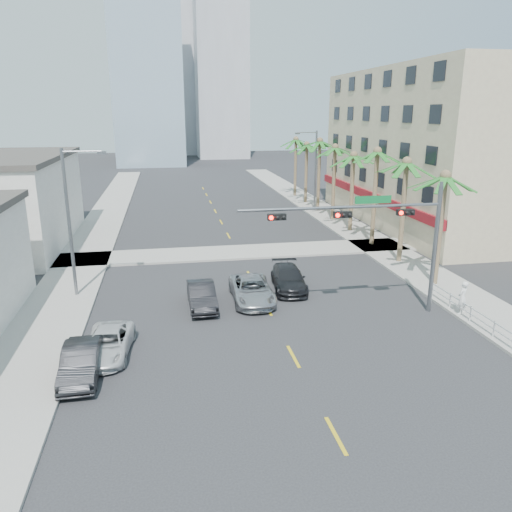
{
  "coord_description": "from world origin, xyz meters",
  "views": [
    {
      "loc": [
        -5.47,
        -16.36,
        10.97
      ],
      "look_at": [
        -0.86,
        9.02,
        3.5
      ],
      "focal_mm": 35.0,
      "sensor_mm": 36.0,
      "label": 1
    }
  ],
  "objects": [
    {
      "name": "palm_tree_0",
      "position": [
        11.6,
        12.0,
        7.08
      ],
      "size": [
        4.8,
        4.8,
        7.8
      ],
      "color": "brown",
      "rests_on": "ground"
    },
    {
      "name": "pedestrian",
      "position": [
        10.36,
        6.97,
        1.1
      ],
      "size": [
        0.83,
        0.75,
        1.9
      ],
      "primitive_type": "imported",
      "rotation": [
        0.0,
        0.0,
        3.7
      ],
      "color": "white",
      "rests_on": "sidewalk_right"
    },
    {
      "name": "palm_tree_6",
      "position": [
        11.6,
        43.2,
        7.08
      ],
      "size": [
        4.8,
        4.8,
        7.8
      ],
      "color": "brown",
      "rests_on": "ground"
    },
    {
      "name": "tower_far_left",
      "position": [
        -8.0,
        95.0,
        24.0
      ],
      "size": [
        14.0,
        14.0,
        48.0
      ],
      "primitive_type": "cube",
      "color": "#99B2C6",
      "rests_on": "ground"
    },
    {
      "name": "ground",
      "position": [
        0.0,
        0.0,
        0.0
      ],
      "size": [
        260.0,
        260.0,
        0.0
      ],
      "primitive_type": "plane",
      "color": "#262628",
      "rests_on": "ground"
    },
    {
      "name": "car_lane_right",
      "position": [
        2.0,
        13.05,
        0.7
      ],
      "size": [
        2.46,
        5.03,
        1.41
      ],
      "primitive_type": "imported",
      "rotation": [
        0.0,
        0.0,
        -0.1
      ],
      "color": "black",
      "rests_on": "ground"
    },
    {
      "name": "palm_tree_5",
      "position": [
        11.6,
        38.0,
        7.78
      ],
      "size": [
        4.8,
        4.8,
        8.52
      ],
      "color": "brown",
      "rests_on": "ground"
    },
    {
      "name": "palm_tree_2",
      "position": [
        11.6,
        22.4,
        7.78
      ],
      "size": [
        4.8,
        4.8,
        8.52
      ],
      "color": "brown",
      "rests_on": "ground"
    },
    {
      "name": "car_parked_far",
      "position": [
        -8.5,
        5.65,
        0.62
      ],
      "size": [
        2.45,
        4.6,
        1.23
      ],
      "primitive_type": "imported",
      "rotation": [
        0.0,
        0.0,
        -0.09
      ],
      "color": "silver",
      "rests_on": "ground"
    },
    {
      "name": "palm_tree_7",
      "position": [
        11.6,
        48.4,
        7.43
      ],
      "size": [
        4.8,
        4.8,
        8.16
      ],
      "color": "brown",
      "rests_on": "ground"
    },
    {
      "name": "car_lane_center",
      "position": [
        -0.69,
        11.36,
        0.71
      ],
      "size": [
        2.46,
        5.17,
        1.42
      ],
      "primitive_type": "imported",
      "rotation": [
        0.0,
        0.0,
        -0.02
      ],
      "color": "#A8A9AD",
      "rests_on": "ground"
    },
    {
      "name": "building_right",
      "position": [
        21.99,
        30.0,
        7.5
      ],
      "size": [
        15.25,
        28.0,
        15.0
      ],
      "color": "tan",
      "rests_on": "ground"
    },
    {
      "name": "palm_tree_3",
      "position": [
        11.6,
        27.6,
        7.08
      ],
      "size": [
        4.8,
        4.8,
        7.8
      ],
      "color": "brown",
      "rests_on": "ground"
    },
    {
      "name": "palm_tree_1",
      "position": [
        11.6,
        17.2,
        7.43
      ],
      "size": [
        4.8,
        4.8,
        8.16
      ],
      "color": "brown",
      "rests_on": "ground"
    },
    {
      "name": "traffic_signal_mast",
      "position": [
        5.78,
        7.95,
        5.06
      ],
      "size": [
        11.12,
        0.54,
        7.2
      ],
      "color": "slate",
      "rests_on": "ground"
    },
    {
      "name": "palm_tree_4",
      "position": [
        11.6,
        32.8,
        7.43
      ],
      "size": [
        4.8,
        4.8,
        8.16
      ],
      "color": "brown",
      "rests_on": "ground"
    },
    {
      "name": "car_parked_mid",
      "position": [
        -9.4,
        3.82,
        0.7
      ],
      "size": [
        1.58,
        4.28,
        1.4
      ],
      "primitive_type": "imported",
      "rotation": [
        0.0,
        0.0,
        0.02
      ],
      "color": "black",
      "rests_on": "ground"
    },
    {
      "name": "streetlight_right",
      "position": [
        11.0,
        38.0,
        5.06
      ],
      "size": [
        2.55,
        0.25,
        9.0
      ],
      "color": "slate",
      "rests_on": "ground"
    },
    {
      "name": "guardrail",
      "position": [
        10.3,
        6.0,
        0.67
      ],
      "size": [
        0.08,
        8.08,
        1.0
      ],
      "color": "silver",
      "rests_on": "ground"
    },
    {
      "name": "tower_far_right",
      "position": [
        9.0,
        110.0,
        30.0
      ],
      "size": [
        12.0,
        12.0,
        60.0
      ],
      "primitive_type": "cube",
      "color": "#ADADB2",
      "rests_on": "ground"
    },
    {
      "name": "sidewalk_right",
      "position": [
        12.0,
        20.0,
        0.07
      ],
      "size": [
        4.0,
        120.0,
        0.15
      ],
      "primitive_type": "cube",
      "color": "gray",
      "rests_on": "ground"
    },
    {
      "name": "streetlight_left",
      "position": [
        -11.0,
        14.0,
        5.06
      ],
      "size": [
        2.55,
        0.25,
        9.0
      ],
      "color": "slate",
      "rests_on": "ground"
    },
    {
      "name": "sidewalk_cross",
      "position": [
        0.0,
        22.0,
        0.07
      ],
      "size": [
        80.0,
        4.0,
        0.15
      ],
      "primitive_type": "cube",
      "color": "gray",
      "rests_on": "ground"
    },
    {
      "name": "sidewalk_left",
      "position": [
        -12.0,
        20.0,
        0.07
      ],
      "size": [
        4.0,
        120.0,
        0.15
      ],
      "primitive_type": "cube",
      "color": "gray",
      "rests_on": "ground"
    },
    {
      "name": "car_lane_left",
      "position": [
        -3.72,
        10.93,
        0.72
      ],
      "size": [
        1.59,
        4.37,
        1.43
      ],
      "primitive_type": "imported",
      "rotation": [
        0.0,
        0.0,
        0.02
      ],
      "color": "black",
      "rests_on": "ground"
    },
    {
      "name": "tower_far_center",
      "position": [
        -3.0,
        125.0,
        21.0
      ],
      "size": [
        16.0,
        16.0,
        42.0
      ],
      "primitive_type": "cube",
      "color": "#ADADB2",
      "rests_on": "ground"
    }
  ]
}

